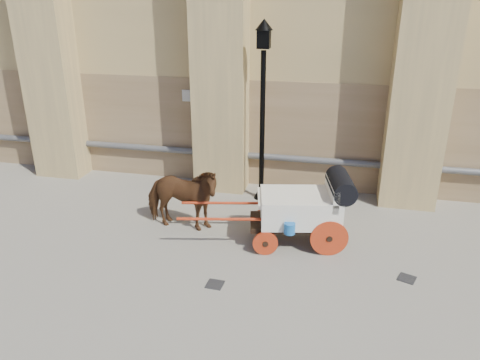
# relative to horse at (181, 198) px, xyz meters

# --- Properties ---
(ground) EXTENTS (90.00, 90.00, 0.00)m
(ground) POSITION_rel_horse_xyz_m (1.26, -0.93, -0.79)
(ground) COLOR gray
(ground) RESTS_ON ground
(horse) EXTENTS (1.90, 0.92, 1.58)m
(horse) POSITION_rel_horse_xyz_m (0.00, 0.00, 0.00)
(horse) COLOR brown
(horse) RESTS_ON ground
(carriage) EXTENTS (3.86, 1.73, 1.63)m
(carriage) POSITION_rel_horse_xyz_m (2.85, -0.02, 0.09)
(carriage) COLOR black
(carriage) RESTS_ON ground
(street_lamp) EXTENTS (0.43, 0.43, 4.61)m
(street_lamp) POSITION_rel_horse_xyz_m (1.49, 2.13, 1.68)
(street_lamp) COLOR black
(street_lamp) RESTS_ON ground
(drain_grate_near) EXTENTS (0.33, 0.33, 0.01)m
(drain_grate_near) POSITION_rel_horse_xyz_m (1.35, -2.03, -0.78)
(drain_grate_near) COLOR black
(drain_grate_near) RESTS_ON ground
(drain_grate_far) EXTENTS (0.41, 0.41, 0.01)m
(drain_grate_far) POSITION_rel_horse_xyz_m (4.96, -1.02, -0.78)
(drain_grate_far) COLOR black
(drain_grate_far) RESTS_ON ground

